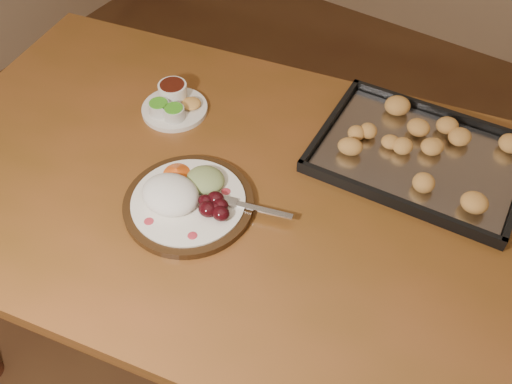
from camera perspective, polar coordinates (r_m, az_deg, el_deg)
The scene contains 4 objects.
dining_table at distance 1.33m, azimuth -1.72°, elevation -2.13°, with size 1.65×1.18×0.75m.
dinner_plate at distance 1.21m, azimuth -6.98°, elevation -0.63°, with size 0.35×0.28×0.06m.
condiment_saucer at distance 1.44m, azimuth -8.28°, elevation 8.73°, with size 0.16×0.16×0.05m.
baking_tray at distance 1.35m, azimuth 16.08°, elevation 3.62°, with size 0.49×0.38×0.05m.
Camera 1 is at (0.28, -0.63, 1.68)m, focal length 40.00 mm.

